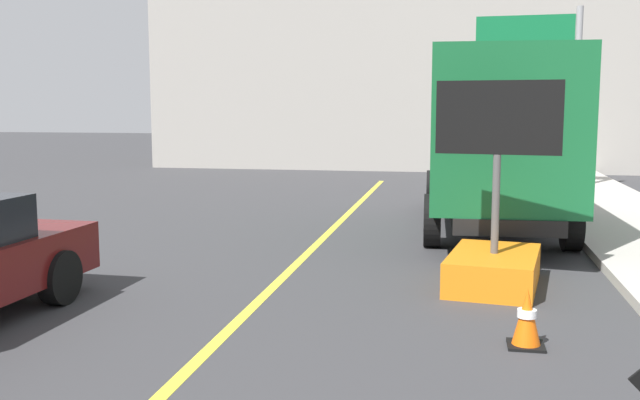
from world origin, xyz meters
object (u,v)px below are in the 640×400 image
object	(u,v)px
highway_guide_sign	(547,67)
traffic_cone_mid_lane	(527,318)
box_truck	(494,136)
arrow_board_trailer	(494,251)

from	to	relation	value
highway_guide_sign	traffic_cone_mid_lane	size ratio (longest dim) A/B	8.36
box_truck	highway_guide_sign	size ratio (longest dim) A/B	1.43
arrow_board_trailer	box_truck	distance (m)	4.77
arrow_board_trailer	box_truck	size ratio (longest dim) A/B	0.38
traffic_cone_mid_lane	arrow_board_trailer	bearing A→B (deg)	94.91
box_truck	traffic_cone_mid_lane	xyz separation A→B (m)	(0.04, -7.02, -1.50)
highway_guide_sign	traffic_cone_mid_lane	xyz separation A→B (m)	(-1.61, -13.62, -3.13)
highway_guide_sign	arrow_board_trailer	bearing A→B (deg)	-99.22
highway_guide_sign	traffic_cone_mid_lane	distance (m)	14.07
arrow_board_trailer	box_truck	xyz separation A→B (m)	(0.17, 4.58, 1.32)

